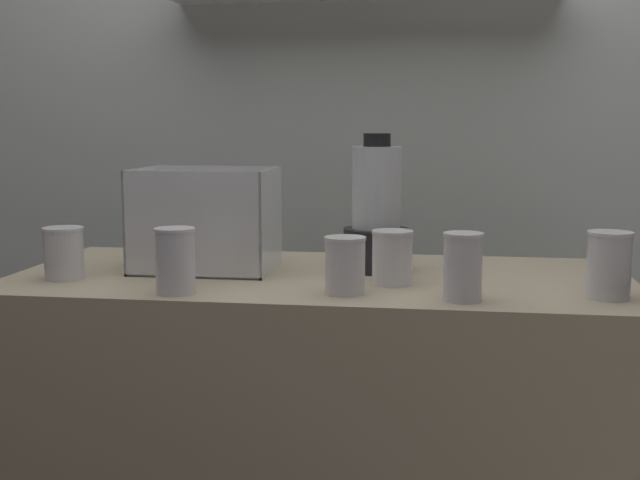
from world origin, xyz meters
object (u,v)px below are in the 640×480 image
(juice_cup_mango_far_left, at_px, (64,255))
(juice_cup_pomegranate_far_right, at_px, (463,270))
(juice_cup_carrot_rightmost, at_px, (609,269))
(blender_pitcher, at_px, (376,216))
(carrot_display_bin, at_px, (207,238))
(juice_cup_mango_right, at_px, (392,260))
(juice_cup_orange_left, at_px, (175,265))
(juice_cup_beet_middle, at_px, (345,268))

(juice_cup_mango_far_left, xyz_separation_m, juice_cup_pomegranate_far_right, (0.87, -0.09, 0.01))
(juice_cup_mango_far_left, height_order, juice_cup_carrot_rightmost, juice_cup_carrot_rightmost)
(blender_pitcher, bearing_deg, juice_cup_pomegranate_far_right, -57.34)
(carrot_display_bin, height_order, blender_pitcher, blender_pitcher)
(juice_cup_mango_far_left, relative_size, juice_cup_pomegranate_far_right, 0.86)
(blender_pitcher, relative_size, juice_cup_mango_right, 2.74)
(blender_pitcher, xyz_separation_m, juice_cup_orange_left, (-0.38, -0.32, -0.07))
(juice_cup_mango_far_left, distance_m, juice_cup_orange_left, 0.32)
(juice_cup_orange_left, bearing_deg, juice_cup_beet_middle, 7.95)
(juice_cup_orange_left, height_order, juice_cup_carrot_rightmost, juice_cup_orange_left)
(juice_cup_pomegranate_far_right, bearing_deg, juice_cup_orange_left, -178.22)
(juice_cup_orange_left, height_order, juice_cup_pomegranate_far_right, same)
(juice_cup_orange_left, relative_size, juice_cup_mango_right, 1.15)
(juice_cup_mango_far_left, distance_m, juice_cup_pomegranate_far_right, 0.88)
(juice_cup_orange_left, height_order, juice_cup_beet_middle, juice_cup_orange_left)
(juice_cup_mango_far_left, bearing_deg, juice_cup_beet_middle, -5.83)
(juice_cup_orange_left, distance_m, juice_cup_beet_middle, 0.35)
(juice_cup_orange_left, relative_size, juice_cup_carrot_rightmost, 1.01)
(carrot_display_bin, xyz_separation_m, blender_pitcher, (0.39, 0.05, 0.05))
(juice_cup_beet_middle, relative_size, juice_cup_pomegranate_far_right, 0.87)
(blender_pitcher, distance_m, juice_cup_orange_left, 0.50)
(carrot_display_bin, xyz_separation_m, juice_cup_mango_far_left, (-0.28, -0.16, -0.02))
(carrot_display_bin, distance_m, juice_cup_beet_middle, 0.42)
(juice_cup_mango_far_left, relative_size, juice_cup_carrot_rightmost, 0.87)
(carrot_display_bin, bearing_deg, juice_cup_mango_far_left, -151.05)
(juice_cup_pomegranate_far_right, height_order, juice_cup_carrot_rightmost, same)
(juice_cup_mango_far_left, relative_size, juice_cup_mango_right, 0.99)
(juice_cup_orange_left, relative_size, juice_cup_pomegranate_far_right, 1.00)
(blender_pitcher, height_order, juice_cup_pomegranate_far_right, blender_pitcher)
(juice_cup_beet_middle, height_order, juice_cup_mango_right, same)
(juice_cup_mango_right, relative_size, juice_cup_carrot_rightmost, 0.87)
(juice_cup_orange_left, xyz_separation_m, juice_cup_mango_right, (0.43, 0.16, -0.01))
(blender_pitcher, xyz_separation_m, juice_cup_mango_far_left, (-0.68, -0.21, -0.07))
(carrot_display_bin, xyz_separation_m, juice_cup_pomegranate_far_right, (0.59, -0.25, -0.02))
(juice_cup_carrot_rightmost, bearing_deg, blender_pitcher, 153.46)
(juice_cup_mango_right, distance_m, juice_cup_carrot_rightmost, 0.44)
(juice_cup_carrot_rightmost, bearing_deg, carrot_display_bin, 167.84)
(blender_pitcher, bearing_deg, juice_cup_mango_right, -73.37)
(carrot_display_bin, height_order, juice_cup_carrot_rightmost, carrot_display_bin)
(carrot_display_bin, distance_m, juice_cup_mango_far_left, 0.33)
(juice_cup_beet_middle, bearing_deg, carrot_display_bin, 147.82)
(carrot_display_bin, bearing_deg, juice_cup_beet_middle, -32.18)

